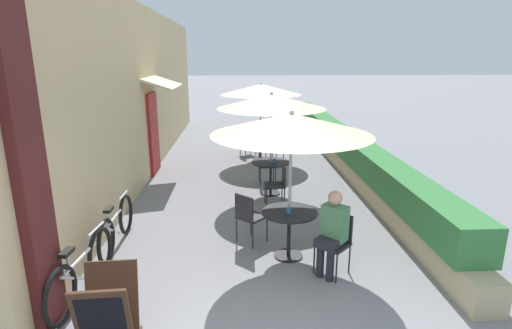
# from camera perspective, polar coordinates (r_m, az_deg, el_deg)

# --- Properties ---
(cafe_facade_wall) EXTENTS (0.98, 15.27, 4.20)m
(cafe_facade_wall) POSITION_cam_1_polar(r_m,az_deg,el_deg) (11.29, -14.93, 10.10)
(cafe_facade_wall) COLOR #D6B784
(cafe_facade_wall) RESTS_ON ground_plane
(planter_hedge) EXTENTS (0.60, 14.27, 1.01)m
(planter_hedge) POSITION_cam_1_polar(r_m,az_deg,el_deg) (11.69, 11.97, 2.73)
(planter_hedge) COLOR tan
(planter_hedge) RESTS_ON ground_plane
(patio_table_near) EXTENTS (0.85, 0.85, 0.75)m
(patio_table_near) POSITION_cam_1_polar(r_m,az_deg,el_deg) (6.15, 4.76, -8.28)
(patio_table_near) COLOR black
(patio_table_near) RESTS_ON ground_plane
(patio_umbrella_near) EXTENTS (2.33, 2.33, 2.27)m
(patio_umbrella_near) POSITION_cam_1_polar(r_m,az_deg,el_deg) (5.71, 5.09, 5.75)
(patio_umbrella_near) COLOR #B7B7BC
(patio_umbrella_near) RESTS_ON ground_plane
(cafe_chair_near_left) EXTENTS (0.57, 0.57, 0.87)m
(cafe_chair_near_left) POSITION_cam_1_polar(r_m,az_deg,el_deg) (5.85, 11.32, -10.33)
(cafe_chair_near_left) COLOR #232328
(cafe_chair_near_left) RESTS_ON ground_plane
(seated_patron_near_left) EXTENTS (0.51, 0.51, 1.25)m
(seated_patron_near_left) POSITION_cam_1_polar(r_m,az_deg,el_deg) (5.69, 10.83, -9.17)
(seated_patron_near_left) COLOR #23232D
(seated_patron_near_left) RESTS_ON ground_plane
(cafe_chair_near_right) EXTENTS (0.57, 0.57, 0.87)m
(cafe_chair_near_right) POSITION_cam_1_polar(r_m,az_deg,el_deg) (6.56, -1.06, -7.11)
(cafe_chair_near_right) COLOR #232328
(cafe_chair_near_right) RESTS_ON ground_plane
(coffee_cup_near) EXTENTS (0.07, 0.07, 0.09)m
(coffee_cup_near) POSITION_cam_1_polar(r_m,az_deg,el_deg) (6.00, 4.69, -6.54)
(coffee_cup_near) COLOR teal
(coffee_cup_near) RESTS_ON patio_table_near
(patio_table_mid) EXTENTS (0.85, 0.85, 0.75)m
(patio_table_mid) POSITION_cam_1_polar(r_m,az_deg,el_deg) (8.88, 2.11, -0.73)
(patio_table_mid) COLOR black
(patio_table_mid) RESTS_ON ground_plane
(patio_umbrella_mid) EXTENTS (2.33, 2.33, 2.27)m
(patio_umbrella_mid) POSITION_cam_1_polar(r_m,az_deg,el_deg) (8.59, 2.21, 9.00)
(patio_umbrella_mid) COLOR #B7B7BC
(patio_umbrella_mid) RESTS_ON ground_plane
(cafe_chair_mid_left) EXTENTS (0.41, 0.41, 0.87)m
(cafe_chair_mid_left) POSITION_cam_1_polar(r_m,az_deg,el_deg) (8.18, 3.22, -2.51)
(cafe_chair_mid_left) COLOR #232328
(cafe_chair_mid_left) RESTS_ON ground_plane
(cafe_chair_mid_right) EXTENTS (0.41, 0.41, 0.87)m
(cafe_chair_mid_right) POSITION_cam_1_polar(r_m,az_deg,el_deg) (9.62, 1.16, 0.25)
(cafe_chair_mid_right) COLOR #232328
(cafe_chair_mid_right) RESTS_ON ground_plane
(coffee_cup_mid) EXTENTS (0.07, 0.07, 0.09)m
(coffee_cup_mid) POSITION_cam_1_polar(r_m,az_deg,el_deg) (8.75, 2.66, 0.55)
(coffee_cup_mid) COLOR teal
(coffee_cup_mid) RESTS_ON patio_table_mid
(patio_table_far) EXTENTS (0.85, 0.85, 0.75)m
(patio_table_far) POSITION_cam_1_polar(r_m,az_deg,el_deg) (11.89, 0.66, 3.40)
(patio_table_far) COLOR black
(patio_table_far) RESTS_ON ground_plane
(patio_umbrella_far) EXTENTS (2.33, 2.33, 2.27)m
(patio_umbrella_far) POSITION_cam_1_polar(r_m,az_deg,el_deg) (11.67, 0.68, 10.68)
(patio_umbrella_far) COLOR #B7B7BC
(patio_umbrella_far) RESTS_ON ground_plane
(cafe_chair_far_left) EXTENTS (0.54, 0.54, 0.87)m
(cafe_chair_far_left) POSITION_cam_1_polar(r_m,az_deg,el_deg) (12.50, -1.47, 3.78)
(cafe_chair_far_left) COLOR #232328
(cafe_chair_far_left) RESTS_ON ground_plane
(cafe_chair_far_right) EXTENTS (0.54, 0.54, 0.87)m
(cafe_chair_far_right) POSITION_cam_1_polar(r_m,az_deg,el_deg) (11.31, 3.01, 2.52)
(cafe_chair_far_right) COLOR #232328
(cafe_chair_far_right) RESTS_ON ground_plane
(coffee_cup_far) EXTENTS (0.07, 0.07, 0.09)m
(coffee_cup_far) POSITION_cam_1_polar(r_m,az_deg,el_deg) (11.84, 1.38, 4.47)
(coffee_cup_far) COLOR white
(coffee_cup_far) RESTS_ON patio_table_far
(bicycle_leaning) EXTENTS (0.24, 1.77, 0.80)m
(bicycle_leaning) POSITION_cam_1_polar(r_m,az_deg,el_deg) (5.71, -23.59, -13.74)
(bicycle_leaning) COLOR black
(bicycle_leaning) RESTS_ON ground_plane
(bicycle_second) EXTENTS (0.10, 1.76, 0.79)m
(bicycle_second) POSITION_cam_1_polar(r_m,az_deg,el_deg) (6.87, -19.30, -8.31)
(bicycle_second) COLOR black
(bicycle_second) RESTS_ON ground_plane
(menu_board) EXTENTS (0.61, 0.67, 0.84)m
(menu_board) POSITION_cam_1_polar(r_m,az_deg,el_deg) (4.75, -20.40, -18.98)
(menu_board) COLOR #422819
(menu_board) RESTS_ON ground_plane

